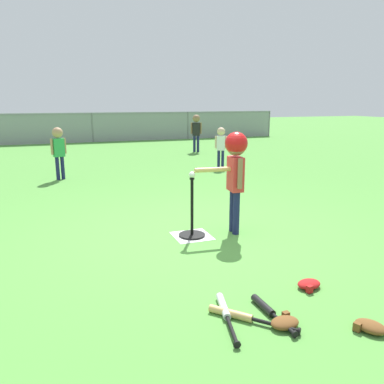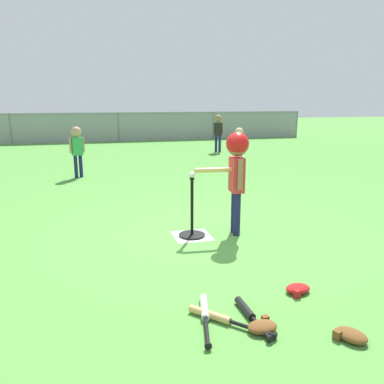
{
  "view_description": "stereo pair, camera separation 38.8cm",
  "coord_description": "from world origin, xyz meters",
  "views": [
    {
      "loc": [
        -1.61,
        -4.13,
        1.6
      ],
      "look_at": [
        -0.08,
        0.03,
        0.55
      ],
      "focal_mm": 36.11,
      "sensor_mm": 36.0,
      "label": 1
    },
    {
      "loc": [
        -1.24,
        -4.25,
        1.6
      ],
      "look_at": [
        -0.08,
        0.03,
        0.55
      ],
      "focal_mm": 36.11,
      "sensor_mm": 36.0,
      "label": 2
    }
  ],
  "objects": [
    {
      "name": "home_plate",
      "position": [
        -0.08,
        0.03,
        0.0
      ],
      "size": [
        0.44,
        0.44,
        0.01
      ],
      "primitive_type": "cube",
      "color": "white",
      "rests_on": "ground_plane"
    },
    {
      "name": "fielder_deep_left",
      "position": [
        2.76,
        7.39,
        0.76
      ],
      "size": [
        0.33,
        0.23,
        1.18
      ],
      "color": "#191E4C",
      "rests_on": "ground_plane"
    },
    {
      "name": "fielder_deep_right",
      "position": [
        -1.46,
        4.22,
        0.69
      ],
      "size": [
        0.31,
        0.21,
        1.08
      ],
      "color": "#191E4C",
      "rests_on": "ground_plane"
    },
    {
      "name": "glove_near_bats",
      "position": [
        -0.12,
        -2.02,
        0.04
      ],
      "size": [
        0.23,
        0.19,
        0.07
      ],
      "color": "brown",
      "rests_on": "ground_plane"
    },
    {
      "name": "batter_child",
      "position": [
        0.45,
        -0.02,
        0.89
      ],
      "size": [
        0.65,
        0.35,
        1.25
      ],
      "color": "#191E4C",
      "rests_on": "ground_plane"
    },
    {
      "name": "spare_bat_silver",
      "position": [
        -0.46,
        -1.72,
        0.03
      ],
      "size": [
        0.21,
        0.66,
        0.06
      ],
      "color": "silver",
      "rests_on": "ground_plane"
    },
    {
      "name": "glove_by_plate",
      "position": [
        0.42,
        -2.27,
        0.04
      ],
      "size": [
        0.24,
        0.27,
        0.07
      ],
      "color": "brown",
      "rests_on": "ground_plane"
    },
    {
      "name": "ground_plane",
      "position": [
        0.0,
        0.0,
        0.0
      ],
      "size": [
        60.0,
        60.0,
        0.0
      ],
      "primitive_type": "plane",
      "color": "#51933D"
    },
    {
      "name": "batting_tee",
      "position": [
        -0.08,
        0.03,
        0.12
      ],
      "size": [
        0.32,
        0.32,
        0.72
      ],
      "color": "black",
      "rests_on": "ground_plane"
    },
    {
      "name": "fielder_near_left",
      "position": [
        2.24,
        4.33,
        0.63
      ],
      "size": [
        0.26,
        0.2,
        0.98
      ],
      "color": "#191E4C",
      "rests_on": "ground_plane"
    },
    {
      "name": "glove_tossed_aside",
      "position": [
        0.42,
        -1.58,
        0.04
      ],
      "size": [
        0.24,
        0.2,
        0.07
      ],
      "color": "#B21919",
      "rests_on": "ground_plane"
    },
    {
      "name": "spare_bat_black",
      "position": [
        -0.14,
        -1.81,
        0.03
      ],
      "size": [
        0.07,
        0.56,
        0.06
      ],
      "color": "black",
      "rests_on": "ground_plane"
    },
    {
      "name": "spare_bat_wood",
      "position": [
        -0.38,
        -1.82,
        0.03
      ],
      "size": [
        0.51,
        0.55,
        0.06
      ],
      "color": "#DBB266",
      "rests_on": "ground_plane"
    },
    {
      "name": "outfield_fence",
      "position": [
        0.0,
        11.65,
        0.62
      ],
      "size": [
        16.06,
        0.06,
        1.15
      ],
      "color": "slate",
      "rests_on": "ground_plane"
    },
    {
      "name": "baseball_on_tee",
      "position": [
        -0.08,
        0.03,
        0.76
      ],
      "size": [
        0.07,
        0.07,
        0.07
      ],
      "primitive_type": "sphere",
      "color": "white",
      "rests_on": "batting_tee"
    }
  ]
}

